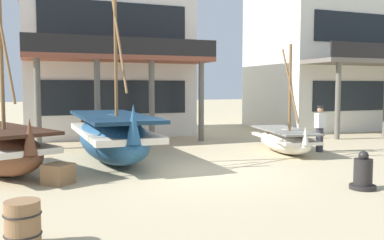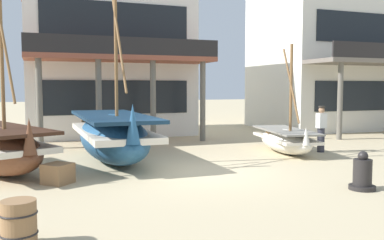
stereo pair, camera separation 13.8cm
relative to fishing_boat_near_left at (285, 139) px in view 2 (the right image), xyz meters
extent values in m
plane|color=tan|center=(-4.11, -2.34, -0.48)|extent=(120.00, 120.00, 0.00)
ellipsoid|color=silver|center=(0.00, 0.02, -0.06)|extent=(1.95, 3.77, 0.84)
cube|color=silver|center=(0.00, 0.02, 0.05)|extent=(1.94, 3.63, 0.10)
cube|color=gray|center=(0.00, 0.02, 0.33)|extent=(1.97, 3.70, 0.06)
cone|color=silver|center=(-0.32, -1.67, 0.32)|extent=(0.30, 0.30, 0.59)
cylinder|color=brown|center=(-0.08, -0.42, 1.75)|extent=(0.10, 0.10, 3.27)
cylinder|color=brown|center=(-0.08, -0.42, 1.98)|extent=(0.35, 1.49, 2.61)
cube|color=brown|center=(0.05, 0.28, 0.24)|extent=(1.25, 0.39, 0.06)
ellipsoid|color=#23517A|center=(-6.16, 0.46, 0.27)|extent=(2.03, 5.86, 1.50)
cube|color=silver|center=(-6.16, 0.46, 0.46)|extent=(2.05, 5.63, 0.18)
cube|color=#132C43|center=(-6.16, 0.46, 0.97)|extent=(2.09, 5.75, 0.11)
cone|color=#23517A|center=(-6.11, -2.34, 0.95)|extent=(0.39, 0.39, 1.05)
cylinder|color=brown|center=(-6.15, -0.27, 3.66)|extent=(0.10, 0.10, 6.16)
cylinder|color=brown|center=(-6.15, -0.27, 3.99)|extent=(0.12, 2.81, 4.54)
cube|color=brown|center=(-6.17, 0.90, 0.80)|extent=(1.83, 0.19, 0.06)
cone|color=brown|center=(-8.61, -2.32, 0.73)|extent=(0.45, 0.45, 0.89)
cylinder|color=brown|center=(-9.25, -0.82, 2.91)|extent=(0.10, 0.10, 4.98)
cylinder|color=brown|center=(-9.25, -0.82, 3.59)|extent=(0.72, 1.57, 4.23)
cylinder|color=#33333D|center=(1.29, -0.34, -0.04)|extent=(0.26, 0.26, 0.88)
cube|color=silver|center=(1.29, -0.34, 0.67)|extent=(0.39, 0.27, 0.54)
sphere|color=#A87A56|center=(1.29, -0.34, 1.06)|extent=(0.22, 0.22, 0.22)
cylinder|color=#2D2823|center=(1.29, -0.34, 1.18)|extent=(0.24, 0.24, 0.05)
cylinder|color=black|center=(-1.38, -5.35, -0.43)|extent=(0.61, 0.61, 0.10)
cylinder|color=black|center=(-1.38, -5.35, -0.07)|extent=(0.42, 0.42, 0.61)
sphere|color=black|center=(-1.38, -5.35, 0.31)|extent=(0.23, 0.23, 0.23)
cylinder|color=olive|center=(-8.73, -6.32, -0.13)|extent=(0.52, 0.52, 0.70)
torus|color=black|center=(-8.73, -6.32, 0.03)|extent=(0.56, 0.56, 0.03)
torus|color=black|center=(-8.73, -6.32, -0.28)|extent=(0.56, 0.56, 0.03)
cube|color=olive|center=(-7.98, -2.27, -0.23)|extent=(0.85, 0.85, 0.50)
cube|color=white|center=(-4.96, 8.83, 2.99)|extent=(7.85, 5.63, 6.94)
cube|color=black|center=(-4.96, 5.99, 1.43)|extent=(6.59, 0.06, 1.53)
cube|color=black|center=(-4.96, 5.99, 4.90)|extent=(6.59, 0.06, 1.53)
cube|color=brown|center=(-4.96, 4.87, 3.09)|extent=(7.85, 2.28, 0.20)
cylinder|color=#666056|center=(-8.32, 4.07, 1.26)|extent=(0.24, 0.24, 3.47)
cylinder|color=#666056|center=(-6.08, 4.07, 1.26)|extent=(0.24, 0.24, 3.47)
cylinder|color=#666056|center=(-3.84, 4.07, 1.26)|extent=(0.24, 0.24, 3.47)
cylinder|color=#666056|center=(-1.60, 4.07, 1.26)|extent=(0.24, 0.24, 3.47)
cube|color=black|center=(-4.96, 3.78, 3.54)|extent=(7.85, 0.08, 0.70)
cube|color=silver|center=(8.65, 7.29, 4.73)|extent=(9.94, 5.89, 10.41)
cube|color=black|center=(8.65, 4.31, 1.43)|extent=(8.35, 0.06, 1.53)
cube|color=black|center=(8.65, 4.31, 4.90)|extent=(8.35, 0.06, 1.53)
cylinder|color=#666056|center=(4.39, 2.40, 1.26)|extent=(0.24, 0.24, 3.47)
camera|label=1|loc=(-8.57, -12.92, 1.92)|focal=39.29mm
camera|label=2|loc=(-8.44, -12.97, 1.92)|focal=39.29mm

